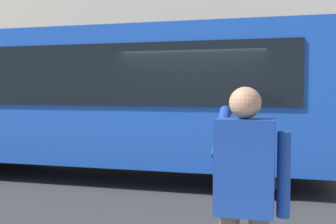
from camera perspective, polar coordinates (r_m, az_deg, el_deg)
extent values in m
plane|color=#2B2B2D|center=(8.12, 4.33, -9.95)|extent=(60.00, 60.00, 0.00)
cube|color=#1947AD|center=(8.89, -7.72, 2.21)|extent=(9.00, 2.50, 2.60)
cube|color=black|center=(7.75, -11.39, 5.01)|extent=(7.60, 0.06, 1.10)
cylinder|color=black|center=(11.39, -19.54, -3.81)|extent=(1.00, 0.28, 1.00)
cylinder|color=black|center=(9.39, 12.28, -5.14)|extent=(1.00, 0.28, 1.00)
cylinder|color=black|center=(7.22, 11.39, -7.60)|extent=(1.00, 0.28, 1.00)
cube|color=navy|center=(2.93, 10.43, -7.38)|extent=(0.40, 0.24, 0.66)
sphere|color=#A87A5B|center=(2.89, 10.51, 1.24)|extent=(0.22, 0.22, 0.22)
cylinder|color=navy|center=(2.93, 15.54, -8.25)|extent=(0.09, 0.09, 0.58)
cylinder|color=navy|center=(3.08, 7.37, -2.72)|extent=(0.09, 0.48, 0.37)
cube|color=black|center=(3.20, 9.16, 1.07)|extent=(0.07, 0.01, 0.14)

